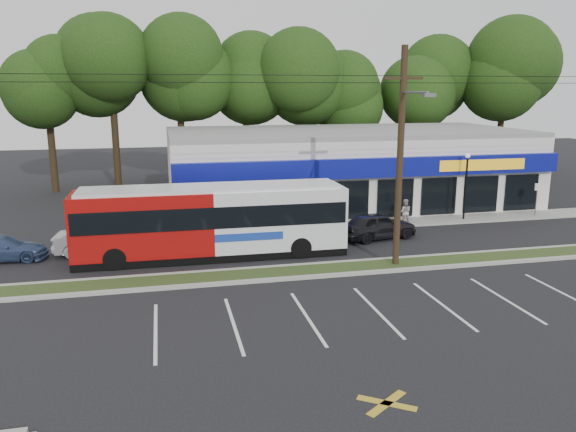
{
  "coord_description": "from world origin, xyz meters",
  "views": [
    {
      "loc": [
        -7.53,
        -22.48,
        8.15
      ],
      "look_at": [
        -1.28,
        5.0,
        1.74
      ],
      "focal_mm": 35.0,
      "sensor_mm": 36.0,
      "label": 1
    }
  ],
  "objects_px": {
    "pedestrian_a": "(330,214)",
    "car_silver": "(104,239)",
    "metrobus": "(212,219)",
    "utility_pole": "(397,151)",
    "car_blue": "(2,248)",
    "lamp_post": "(466,179)",
    "sign_post": "(537,194)",
    "pedestrian_b": "(405,212)",
    "car_dark": "(378,226)"
  },
  "relations": [
    {
      "from": "lamp_post",
      "to": "sign_post",
      "type": "relative_size",
      "value": 1.91
    },
    {
      "from": "car_blue",
      "to": "pedestrian_a",
      "type": "bearing_deg",
      "value": -79.1
    },
    {
      "from": "metrobus",
      "to": "pedestrian_a",
      "type": "bearing_deg",
      "value": 28.13
    },
    {
      "from": "sign_post",
      "to": "car_dark",
      "type": "distance_m",
      "value": 12.34
    },
    {
      "from": "car_silver",
      "to": "pedestrian_b",
      "type": "distance_m",
      "value": 17.52
    },
    {
      "from": "pedestrian_a",
      "to": "car_silver",
      "type": "bearing_deg",
      "value": -16.17
    },
    {
      "from": "metrobus",
      "to": "car_dark",
      "type": "bearing_deg",
      "value": 8.69
    },
    {
      "from": "sign_post",
      "to": "car_dark",
      "type": "relative_size",
      "value": 0.51
    },
    {
      "from": "car_blue",
      "to": "pedestrian_a",
      "type": "relative_size",
      "value": 2.1
    },
    {
      "from": "car_silver",
      "to": "pedestrian_a",
      "type": "relative_size",
      "value": 2.38
    },
    {
      "from": "lamp_post",
      "to": "sign_post",
      "type": "bearing_deg",
      "value": -2.58
    },
    {
      "from": "car_dark",
      "to": "pedestrian_a",
      "type": "distance_m",
      "value": 3.17
    },
    {
      "from": "lamp_post",
      "to": "pedestrian_a",
      "type": "height_order",
      "value": "lamp_post"
    },
    {
      "from": "car_dark",
      "to": "pedestrian_b",
      "type": "relative_size",
      "value": 2.73
    },
    {
      "from": "car_silver",
      "to": "car_blue",
      "type": "height_order",
      "value": "car_silver"
    },
    {
      "from": "metrobus",
      "to": "car_blue",
      "type": "bearing_deg",
      "value": 171.8
    },
    {
      "from": "metrobus",
      "to": "sign_post",
      "type": "bearing_deg",
      "value": 11.47
    },
    {
      "from": "utility_pole",
      "to": "car_blue",
      "type": "distance_m",
      "value": 19.38
    },
    {
      "from": "lamp_post",
      "to": "car_dark",
      "type": "bearing_deg",
      "value": -156.87
    },
    {
      "from": "car_dark",
      "to": "pedestrian_b",
      "type": "xyz_separation_m",
      "value": [
        2.82,
        2.69,
        0.06
      ]
    },
    {
      "from": "sign_post",
      "to": "pedestrian_b",
      "type": "bearing_deg",
      "value": -179.53
    },
    {
      "from": "utility_pole",
      "to": "car_dark",
      "type": "xyz_separation_m",
      "value": [
        1.17,
        4.88,
        -4.67
      ]
    },
    {
      "from": "utility_pole",
      "to": "pedestrian_b",
      "type": "distance_m",
      "value": 9.72
    },
    {
      "from": "sign_post",
      "to": "pedestrian_b",
      "type": "xyz_separation_m",
      "value": [
        -9.18,
        -0.07,
        -0.75
      ]
    },
    {
      "from": "utility_pole",
      "to": "metrobus",
      "type": "height_order",
      "value": "utility_pole"
    },
    {
      "from": "sign_post",
      "to": "pedestrian_a",
      "type": "relative_size",
      "value": 1.12
    },
    {
      "from": "car_silver",
      "to": "pedestrian_b",
      "type": "height_order",
      "value": "pedestrian_b"
    },
    {
      "from": "lamp_post",
      "to": "metrobus",
      "type": "xyz_separation_m",
      "value": [
        -16.22,
        -4.3,
        -0.8
      ]
    },
    {
      "from": "pedestrian_b",
      "to": "metrobus",
      "type": "bearing_deg",
      "value": 37.43
    },
    {
      "from": "utility_pole",
      "to": "car_silver",
      "type": "height_order",
      "value": "utility_pole"
    },
    {
      "from": "car_dark",
      "to": "sign_post",
      "type": "bearing_deg",
      "value": -88.35
    },
    {
      "from": "pedestrian_a",
      "to": "sign_post",
      "type": "bearing_deg",
      "value": 154.97
    },
    {
      "from": "lamp_post",
      "to": "pedestrian_b",
      "type": "distance_m",
      "value": 4.58
    },
    {
      "from": "car_blue",
      "to": "pedestrian_a",
      "type": "height_order",
      "value": "pedestrian_a"
    },
    {
      "from": "lamp_post",
      "to": "pedestrian_b",
      "type": "xyz_separation_m",
      "value": [
        -4.18,
        -0.3,
        -1.87
      ]
    },
    {
      "from": "sign_post",
      "to": "lamp_post",
      "type": "bearing_deg",
      "value": 177.42
    },
    {
      "from": "car_dark",
      "to": "pedestrian_b",
      "type": "bearing_deg",
      "value": -57.72
    },
    {
      "from": "lamp_post",
      "to": "car_blue",
      "type": "relative_size",
      "value": 1.02
    },
    {
      "from": "metrobus",
      "to": "utility_pole",
      "type": "bearing_deg",
      "value": -23.35
    },
    {
      "from": "car_blue",
      "to": "metrobus",
      "type": "bearing_deg",
      "value": -95.21
    },
    {
      "from": "sign_post",
      "to": "metrobus",
      "type": "xyz_separation_m",
      "value": [
        -21.22,
        -4.08,
        0.32
      ]
    },
    {
      "from": "metrobus",
      "to": "car_silver",
      "type": "distance_m",
      "value": 5.62
    },
    {
      "from": "pedestrian_a",
      "to": "lamp_post",
      "type": "bearing_deg",
      "value": 157.11
    },
    {
      "from": "sign_post",
      "to": "car_dark",
      "type": "xyz_separation_m",
      "value": [
        -12.0,
        -2.76,
        -0.81
      ]
    },
    {
      "from": "metrobus",
      "to": "pedestrian_b",
      "type": "distance_m",
      "value": 12.73
    },
    {
      "from": "lamp_post",
      "to": "car_dark",
      "type": "relative_size",
      "value": 0.97
    },
    {
      "from": "sign_post",
      "to": "pedestrian_b",
      "type": "height_order",
      "value": "sign_post"
    },
    {
      "from": "utility_pole",
      "to": "sign_post",
      "type": "bearing_deg",
      "value": 30.15
    },
    {
      "from": "metrobus",
      "to": "pedestrian_a",
      "type": "height_order",
      "value": "metrobus"
    },
    {
      "from": "pedestrian_b",
      "to": "sign_post",
      "type": "bearing_deg",
      "value": -160.49
    }
  ]
}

